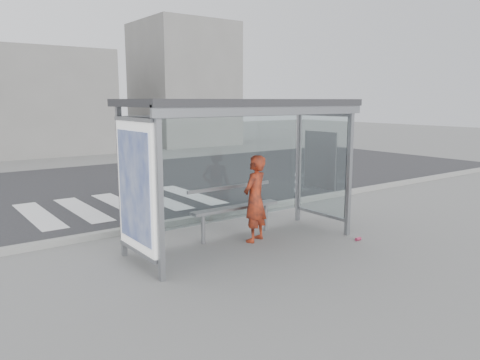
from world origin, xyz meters
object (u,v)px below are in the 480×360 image
person (255,199)px  bench (235,207)px  bus_shelter (224,137)px  soda_can (358,239)px

person → bench: bearing=-96.9°
bus_shelter → soda_can: size_ratio=36.02×
person → bench: 0.52m
bus_shelter → bench: size_ratio=2.24×
bus_shelter → person: bus_shelter is taller
person → soda_can: (1.57, -1.14, -0.77)m
bench → person: bearing=-73.5°
bus_shelter → soda_can: (2.24, -1.15, -1.95)m
bus_shelter → person: size_ratio=2.63×
person → soda_can: 2.09m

